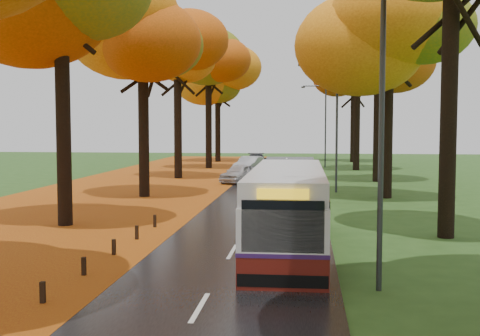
% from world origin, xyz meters
% --- Properties ---
extents(road, '(6.50, 90.00, 0.04)m').
position_xyz_m(road, '(0.00, 25.00, 0.02)').
color(road, black).
rests_on(road, ground).
extents(centre_line, '(0.12, 90.00, 0.01)m').
position_xyz_m(centre_line, '(0.00, 25.00, 0.04)').
color(centre_line, silver).
rests_on(centre_line, road).
extents(leaf_verge, '(12.00, 90.00, 0.02)m').
position_xyz_m(leaf_verge, '(-9.00, 25.00, 0.01)').
color(leaf_verge, maroon).
rests_on(leaf_verge, ground).
extents(leaf_drift, '(0.90, 90.00, 0.01)m').
position_xyz_m(leaf_drift, '(-3.05, 25.00, 0.04)').
color(leaf_drift, '#B66F12').
rests_on(leaf_drift, road).
extents(trees_left, '(9.20, 74.00, 13.88)m').
position_xyz_m(trees_left, '(-7.18, 27.06, 9.53)').
color(trees_left, black).
rests_on(trees_left, ground).
extents(trees_right, '(9.30, 74.20, 13.96)m').
position_xyz_m(trees_right, '(7.19, 26.91, 9.69)').
color(trees_right, black).
rests_on(trees_right, ground).
extents(bollard_row, '(0.11, 23.51, 0.52)m').
position_xyz_m(bollard_row, '(-3.70, 4.70, 0.26)').
color(bollard_row, black).
rests_on(bollard_row, ground).
extents(streetlamp_near, '(2.45, 0.18, 8.00)m').
position_xyz_m(streetlamp_near, '(3.95, 8.00, 4.71)').
color(streetlamp_near, '#333538').
rests_on(streetlamp_near, ground).
extents(streetlamp_mid, '(2.45, 0.18, 8.00)m').
position_xyz_m(streetlamp_mid, '(3.95, 30.00, 4.71)').
color(streetlamp_mid, '#333538').
rests_on(streetlamp_mid, ground).
extents(streetlamp_far, '(2.45, 0.18, 8.00)m').
position_xyz_m(streetlamp_far, '(3.95, 52.00, 4.71)').
color(streetlamp_far, '#333538').
rests_on(streetlamp_far, ground).
extents(bus, '(2.41, 10.21, 2.68)m').
position_xyz_m(bus, '(1.77, 12.55, 1.44)').
color(bus, '#57140D').
rests_on(bus, road).
extents(car_white, '(2.81, 4.23, 1.34)m').
position_xyz_m(car_white, '(-2.35, 35.09, 0.71)').
color(car_white, silver).
rests_on(car_white, road).
extents(car_silver, '(2.57, 4.66, 1.45)m').
position_xyz_m(car_silver, '(-2.35, 42.95, 0.77)').
color(car_silver, '#A5A8AD').
rests_on(car_silver, road).
extents(car_dark, '(2.32, 4.86, 1.37)m').
position_xyz_m(car_dark, '(-2.35, 49.59, 0.72)').
color(car_dark, black).
rests_on(car_dark, road).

